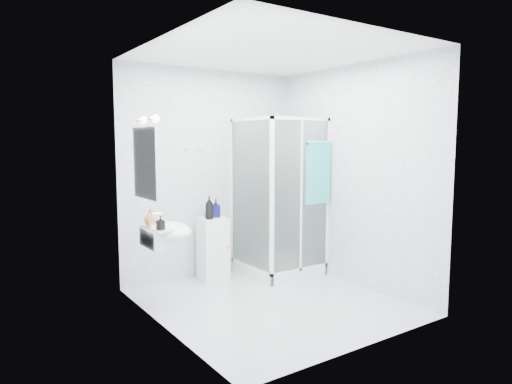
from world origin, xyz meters
TOP-DOWN VIEW (x-y plane):
  - room at (0.00, 0.00)m, footprint 2.40×2.60m
  - shower_enclosure at (0.67, 0.77)m, footprint 0.90×0.95m
  - wall_basin at (-0.99, 0.45)m, footprint 0.46×0.56m
  - mirror at (-1.19, 0.45)m, footprint 0.02×0.60m
  - vanity_lights at (-1.14, 0.45)m, footprint 0.10×0.40m
  - wall_hooks at (-0.25, 1.26)m, footprint 0.23×0.06m
  - storage_cabinet at (-0.11, 1.05)m, footprint 0.34×0.36m
  - hand_towel at (0.98, 0.36)m, footprint 0.36×0.05m
  - shampoo_bottle_a at (-0.18, 1.01)m, footprint 0.14×0.14m
  - shampoo_bottle_b at (-0.05, 1.09)m, footprint 0.14×0.14m
  - soap_dispenser_orange at (-1.10, 0.56)m, footprint 0.16×0.16m
  - soap_dispenser_black at (-1.11, 0.28)m, footprint 0.08×0.08m

SIDE VIEW (x-z plane):
  - storage_cabinet at x=-0.11m, z-range 0.00..0.77m
  - shower_enclosure at x=0.67m, z-range -0.55..1.45m
  - wall_basin at x=-0.99m, z-range 0.62..0.97m
  - shampoo_bottle_b at x=-0.05m, z-range 0.77..1.00m
  - shampoo_bottle_a at x=-0.18m, z-range 0.77..1.05m
  - soap_dispenser_black at x=-1.11m, z-range 0.86..1.00m
  - soap_dispenser_orange at x=-1.10m, z-range 0.86..1.03m
  - room at x=0.00m, z-range 0.00..2.60m
  - hand_towel at x=0.98m, z-range 0.97..1.73m
  - mirror at x=-1.19m, z-range 1.15..1.85m
  - wall_hooks at x=-0.25m, z-range 1.60..1.64m
  - vanity_lights at x=-1.14m, z-range 1.88..1.96m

